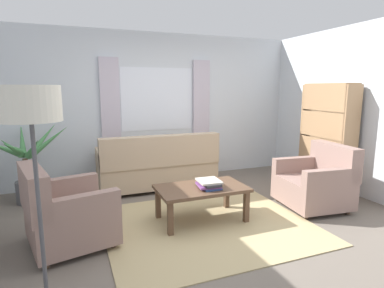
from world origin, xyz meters
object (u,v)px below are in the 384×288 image
(coffee_table, at_px, (201,191))
(potted_plant, at_px, (27,165))
(standing_lamp, at_px, (31,120))
(couch, at_px, (158,166))
(armchair_right, at_px, (317,182))
(bookshelf, at_px, (327,136))
(book_stack_on_table, at_px, (209,184))
(armchair_left, at_px, (64,214))

(coffee_table, relative_size, potted_plant, 0.91)
(potted_plant, height_order, standing_lamp, standing_lamp)
(couch, xyz_separation_m, armchair_right, (1.83, -1.63, -0.01))
(coffee_table, xyz_separation_m, standing_lamp, (-1.71, -1.10, 1.05))
(potted_plant, xyz_separation_m, bookshelf, (4.44, -1.11, 0.33))
(couch, height_order, standing_lamp, standing_lamp)
(potted_plant, height_order, bookshelf, bookshelf)
(couch, distance_m, armchair_right, 2.45)
(coffee_table, height_order, potted_plant, potted_plant)
(coffee_table, distance_m, book_stack_on_table, 0.15)
(potted_plant, distance_m, bookshelf, 4.59)
(potted_plant, bearing_deg, couch, -1.51)
(couch, bearing_deg, potted_plant, -1.51)
(potted_plant, xyz_separation_m, standing_lamp, (0.37, -2.61, 0.88))
(book_stack_on_table, bearing_deg, coffee_table, 132.11)
(bookshelf, bearing_deg, armchair_left, 96.90)
(armchair_left, relative_size, potted_plant, 0.83)
(armchair_left, relative_size, standing_lamp, 0.60)
(armchair_right, height_order, potted_plant, potted_plant)
(coffee_table, xyz_separation_m, potted_plant, (-2.08, 1.52, 0.17))
(armchair_left, bearing_deg, bookshelf, -96.14)
(armchair_left, distance_m, bookshelf, 4.01)
(couch, distance_m, book_stack_on_table, 1.56)
(couch, relative_size, armchair_right, 2.07)
(couch, bearing_deg, armchair_left, 47.10)
(potted_plant, relative_size, standing_lamp, 0.73)
(armchair_left, relative_size, bookshelf, 0.58)
(armchair_left, height_order, book_stack_on_table, armchair_left)
(couch, xyz_separation_m, coffee_table, (0.16, -1.47, 0.01))
(coffee_table, bearing_deg, armchair_right, -5.47)
(bookshelf, distance_m, standing_lamp, 4.37)
(armchair_right, bearing_deg, couch, -125.79)
(armchair_left, bearing_deg, standing_lamp, 160.01)
(coffee_table, relative_size, book_stack_on_table, 3.37)
(standing_lamp, bearing_deg, coffee_table, 32.70)
(standing_lamp, bearing_deg, armchair_left, 83.05)
(coffee_table, bearing_deg, armchair_left, -177.62)
(book_stack_on_table, bearing_deg, potted_plant, 143.43)
(bookshelf, bearing_deg, couch, 67.28)
(couch, relative_size, standing_lamp, 1.14)
(couch, distance_m, coffee_table, 1.48)
(potted_plant, bearing_deg, armchair_left, -72.59)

